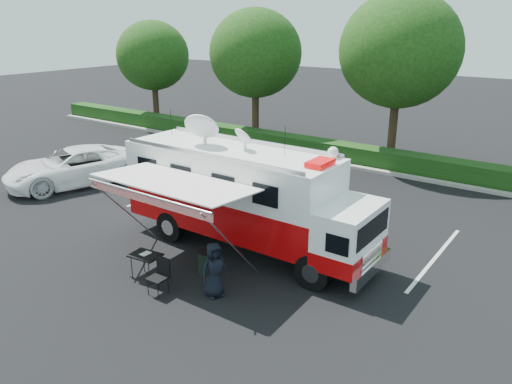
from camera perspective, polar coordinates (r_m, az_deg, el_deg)
ground_plane at (r=17.29m, az=-0.97°, el=-6.40°), size 120.00×120.00×0.00m
back_border at (r=26.80m, az=18.21°, el=13.03°), size 60.00×6.14×8.87m
stall_lines at (r=19.81m, az=3.04°, el=-2.96°), size 24.12×5.50×0.01m
command_truck at (r=16.62m, az=-1.23°, el=-0.53°), size 9.06×2.49×4.35m
awning at (r=14.98m, az=-9.70°, el=0.73°), size 4.94×2.56×2.99m
white_suv at (r=25.28m, az=-19.87°, el=0.86°), size 4.80×6.85×1.74m
person at (r=14.59m, az=-4.68°, el=-11.69°), size 0.80×0.94×1.63m
folding_table at (r=15.44m, az=-12.52°, el=-7.15°), size 1.00×0.76×0.79m
folding_chair at (r=14.65m, az=-10.86°, el=-9.01°), size 0.52×0.54×1.07m
trash_bin at (r=15.63m, az=-5.77°, el=-7.93°), size 0.49×0.49×0.74m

